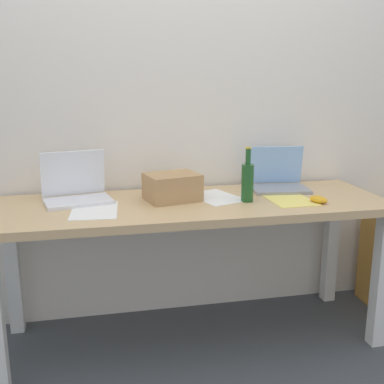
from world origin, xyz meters
The scene contains 11 objects.
ground_plane centered at (0.00, 0.00, 0.00)m, with size 8.00×8.00×0.00m, color #42474C.
back_wall centered at (0.00, 0.38, 1.30)m, with size 5.20×0.08×2.60m, color silver.
desk centered at (0.00, 0.00, 0.65)m, with size 1.96×0.64×0.75m.
laptop_left centered at (-0.56, 0.13, 0.81)m, with size 0.36×0.28×0.25m.
laptop_right centered at (0.52, 0.16, 0.80)m, with size 0.32×0.25×0.23m.
beer_bottle centered at (0.27, -0.05, 0.85)m, with size 0.06×0.06×0.27m.
computer_mouse centered at (0.61, -0.15, 0.77)m, with size 0.06×0.10×0.03m, color gold.
cardboard_box centered at (-0.09, 0.06, 0.82)m, with size 0.26×0.20×0.13m, color tan.
paper_sheet_front_left centered at (-0.48, -0.07, 0.75)m, with size 0.21×0.30×0.00m, color white.
paper_sheet_front_right centered at (0.49, -0.06, 0.75)m, with size 0.21×0.30×0.00m, color #F4E06B.
paper_sheet_near_back centered at (0.14, 0.06, 0.75)m, with size 0.21×0.30×0.00m, color white.
Camera 1 is at (-0.48, -2.25, 1.36)m, focal length 44.66 mm.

